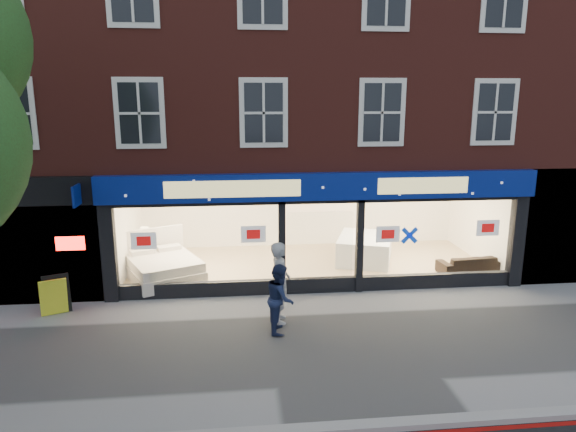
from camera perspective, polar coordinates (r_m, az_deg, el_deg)
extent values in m
plane|color=gray|center=(11.42, 6.22, -13.97)|extent=(120.00, 120.00, 0.00)
cube|color=gray|center=(8.98, 10.39, -21.89)|extent=(60.00, 0.25, 0.12)
cube|color=tan|center=(16.18, 2.32, -5.44)|extent=(11.00, 4.50, 0.10)
cube|color=maroon|center=(17.15, 1.65, 17.96)|extent=(19.00, 8.00, 6.70)
cube|color=navy|center=(13.20, 3.92, 3.31)|extent=(11.40, 0.28, 0.70)
cube|color=black|center=(14.11, 3.60, -7.63)|extent=(11.00, 0.18, 0.40)
cube|color=black|center=(13.93, -19.27, -3.86)|extent=(0.35, 0.30, 2.60)
cube|color=black|center=(15.61, 24.04, -2.49)|extent=(0.35, 0.30, 2.60)
cube|color=white|center=(13.49, -10.02, -3.18)|extent=(4.20, 0.02, 2.10)
cube|color=white|center=(14.54, 16.48, -2.35)|extent=(4.20, 0.02, 2.10)
cube|color=white|center=(13.96, 3.54, -3.73)|extent=(1.80, 0.02, 2.10)
cube|color=silver|center=(18.00, 1.33, 0.60)|extent=(11.00, 0.20, 2.60)
cube|color=#FFEAC6|center=(15.56, 2.41, 3.50)|extent=(11.00, 4.50, 0.12)
cube|color=black|center=(14.70, -27.15, -2.30)|extent=(3.80, 0.60, 3.30)
cube|color=#FF140C|center=(14.00, -23.04, -2.82)|extent=(0.70, 0.04, 0.35)
cube|color=beige|center=(15.10, -13.54, -6.23)|extent=(2.52, 2.68, 0.37)
cube|color=beige|center=(15.00, -13.61, -5.08)|extent=(2.42, 2.57, 0.27)
cube|color=beige|center=(16.00, -14.82, -3.52)|extent=(1.77, 0.89, 1.27)
cube|color=beige|center=(15.55, -15.88, -3.81)|extent=(0.76, 0.59, 0.13)
cube|color=beige|center=(15.75, -13.09, -3.43)|extent=(0.76, 0.59, 0.13)
cube|color=brown|center=(16.86, -15.51, -4.00)|extent=(0.46, 0.46, 0.55)
cube|color=white|center=(16.56, 8.50, -4.48)|extent=(2.17, 2.43, 0.26)
cube|color=white|center=(16.48, 8.53, -3.60)|extent=(2.17, 2.43, 0.26)
cube|color=white|center=(16.41, 8.56, -2.72)|extent=(2.17, 2.43, 0.26)
imported|color=black|center=(16.17, 19.47, -5.04)|extent=(1.88, 0.88, 0.53)
cube|color=yellow|center=(13.81, -24.45, -8.04)|extent=(0.74, 0.62, 0.96)
imported|color=#97999E|center=(12.05, -0.86, -7.38)|extent=(0.47, 0.71, 1.94)
imported|color=#161F40|center=(11.62, -0.87, -9.11)|extent=(0.65, 0.81, 1.58)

